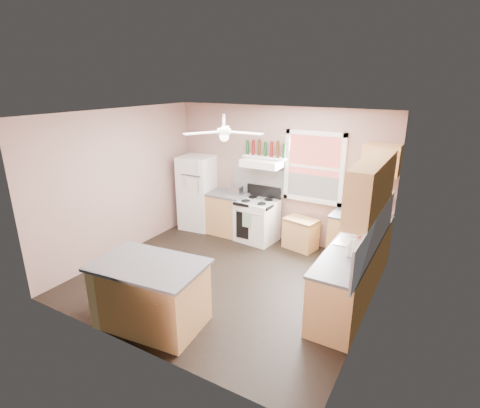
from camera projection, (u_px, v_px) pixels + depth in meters
The scene contains 32 objects.
floor at pixel (226, 278), 6.28m from camera, with size 4.50×4.50×0.00m, color black.
ceiling at pixel (224, 114), 5.42m from camera, with size 4.50×4.50×0.00m, color white.
wall_back at pixel (278, 175), 7.51m from camera, with size 4.50×0.05×2.70m, color #8E6B61.
wall_right at pixel (376, 230), 4.77m from camera, with size 0.05×4.00×2.70m, color #8E6B61.
wall_left at pixel (121, 183), 6.93m from camera, with size 0.05×4.00×2.70m, color #8E6B61.
backsplash_back at pixel (298, 187), 7.32m from camera, with size 2.90×0.03×0.55m, color white.
backsplash_right at pixel (376, 234), 5.09m from camera, with size 0.03×2.60×0.55m, color white.
window_view at pixel (314, 167), 7.04m from camera, with size 1.00×0.02×1.20m, color maroon.
window_frame at pixel (314, 168), 7.02m from camera, with size 1.16×0.07×1.36m, color white.
refrigerator at pixel (197, 193), 8.22m from camera, with size 0.68×0.67×1.62m, color white.
base_cabinet_left at pixel (226, 214), 8.04m from camera, with size 0.90×0.60×0.86m, color tan.
counter_left at pixel (226, 194), 7.90m from camera, with size 0.92×0.62×0.04m, color #4B4B4E.
toaster at pixel (236, 190), 7.76m from camera, with size 0.28×0.16×0.18m, color silver.
stove at pixel (257, 221), 7.64m from camera, with size 0.76×0.64×0.86m, color white.
range_hood at pixel (262, 163), 7.31m from camera, with size 0.78×0.50×0.14m, color white.
bottle_shelf at pixel (265, 157), 7.38m from camera, with size 0.90×0.26×0.03m, color white.
cart at pixel (301, 234), 7.32m from camera, with size 0.61×0.41×0.61m, color tan.
base_cabinet_corner at pixel (358, 240), 6.71m from camera, with size 1.00×0.60×0.86m, color tan.
base_cabinet_right at pixel (349, 277), 5.47m from camera, with size 0.60×2.20×0.86m, color tan.
counter_corner at pixel (361, 217), 6.57m from camera, with size 1.02×0.62×0.04m, color #4B4B4E.
counter_right at pixel (352, 249), 5.33m from camera, with size 0.62×2.22×0.04m, color #4B4B4E.
sink at pixel (355, 243), 5.49m from camera, with size 0.55×0.45×0.03m, color silver.
faucet at pixel (367, 241), 5.39m from camera, with size 0.03×0.03×0.14m, color silver.
upper_cabinet_right at pixel (372, 186), 5.14m from camera, with size 0.33×1.80×0.76m, color tan.
upper_cabinet_corner at pixel (381, 160), 6.26m from camera, with size 0.60×0.33×0.52m, color tan.
paper_towel at pixel (384, 197), 6.43m from camera, with size 0.12×0.12×0.26m, color white.
island at pixel (151, 295), 5.01m from camera, with size 1.37×0.86×0.86m, color tan.
island_top at pixel (148, 265), 4.87m from camera, with size 1.45×0.94×0.04m, color #4B4B4E.
ceiling_fan_hub at pixel (224, 131), 5.50m from camera, with size 0.20×0.20×0.08m, color white.
soap_bottle at pixel (350, 248), 5.02m from camera, with size 0.10×0.10×0.26m, color silver.
red_caddy at pixel (364, 233), 5.69m from camera, with size 0.18×0.12×0.10m, color #B32A0F.
wine_bottles at pixel (265, 149), 7.33m from camera, with size 0.86×0.06×0.31m.
Camera 1 is at (2.98, -4.70, 3.18)m, focal length 28.00 mm.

